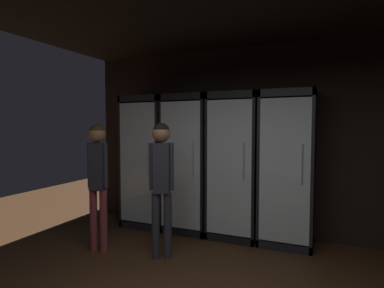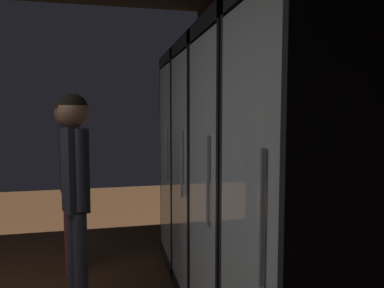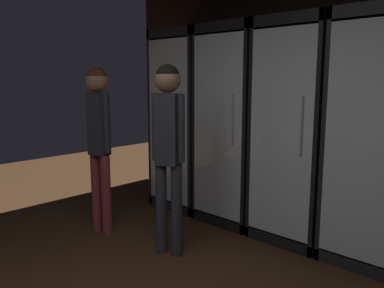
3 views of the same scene
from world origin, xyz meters
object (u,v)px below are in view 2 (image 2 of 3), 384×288
(cooler_left, at_px, (218,174))
(shopper_far, at_px, (68,163))
(cooler_center, at_px, (251,194))
(cooler_right, at_px, (315,228))
(shopper_near, at_px, (75,177))
(cooler_far_left, at_px, (197,163))

(cooler_left, xyz_separation_m, shopper_far, (-0.73, -1.24, 0.03))
(cooler_center, bearing_deg, shopper_far, -139.53)
(cooler_left, distance_m, shopper_far, 1.44)
(cooler_right, bearing_deg, cooler_center, 179.87)
(cooler_center, xyz_separation_m, cooler_right, (0.73, -0.00, 0.01))
(shopper_near, distance_m, shopper_far, 0.86)
(cooler_far_left, relative_size, shopper_far, 1.27)
(cooler_left, bearing_deg, cooler_far_left, -179.98)
(cooler_far_left, distance_m, cooler_center, 1.47)
(cooler_center, bearing_deg, shopper_near, -118.91)
(cooler_left, xyz_separation_m, cooler_right, (1.47, -0.00, 0.01))
(cooler_center, distance_m, shopper_far, 1.92)
(cooler_left, height_order, shopper_far, cooler_left)
(shopper_near, bearing_deg, cooler_right, 39.42)
(cooler_far_left, bearing_deg, cooler_right, -0.04)
(shopper_near, relative_size, shopper_far, 1.01)
(cooler_center, relative_size, shopper_near, 1.26)
(cooler_far_left, distance_m, shopper_near, 1.40)
(shopper_near, bearing_deg, shopper_far, -170.71)
(cooler_left, relative_size, shopper_far, 1.27)
(cooler_right, height_order, shopper_near, cooler_right)
(cooler_far_left, height_order, cooler_left, same)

